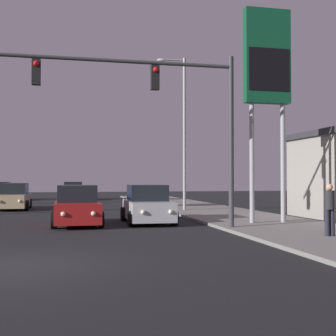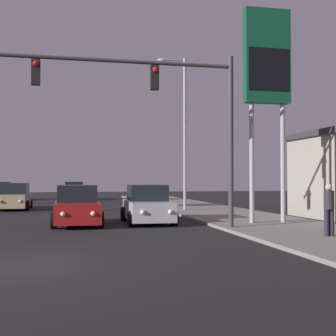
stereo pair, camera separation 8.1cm
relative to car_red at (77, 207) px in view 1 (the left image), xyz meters
The scene contains 11 objects.
ground_plane 9.26m from the car_red, 100.53° to the right, with size 120.00×120.00×0.00m, color black.
sidewalk_right 7.90m from the car_red, ahead, with size 5.00×60.00×0.12m.
car_red is the anchor object (origin of this frame).
car_tan 11.52m from the car_red, 108.52° to the left, with size 2.04×4.34×1.68m.
car_blue 23.96m from the car_red, 89.45° to the left, with size 2.04×4.31×1.68m.
car_silver 3.08m from the car_red, ahead, with size 2.04×4.33×1.68m.
car_black 25.41m from the car_red, 104.26° to the left, with size 2.04×4.32×1.68m.
traffic_light_mast 6.05m from the car_red, 45.47° to the right, with size 8.54×0.36×6.50m.
street_lamp 10.15m from the car_red, 46.86° to the left, with size 1.74×0.24×9.00m.
gas_station_sign 9.93m from the car_red, 13.00° to the right, with size 2.00×0.42×9.00m.
pedestrian_on_sidewalk 10.17m from the car_red, 40.14° to the right, with size 0.34×0.32×1.67m.
Camera 1 is at (1.18, -10.96, 1.94)m, focal length 50.00 mm.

